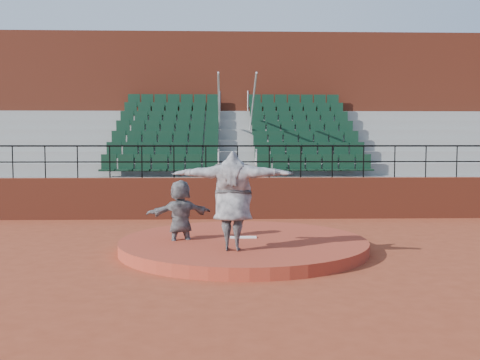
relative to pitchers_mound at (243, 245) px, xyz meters
name	(u,v)px	position (x,y,z in m)	size (l,w,h in m)	color
ground	(243,250)	(0.00, 0.00, -0.12)	(90.00, 90.00, 0.00)	brown
pitchers_mound	(243,245)	(0.00, 0.00, 0.00)	(5.50, 5.50, 0.25)	#A13824
pitching_rubber	(243,237)	(0.00, 0.15, 0.14)	(0.60, 0.15, 0.03)	white
boundary_wall	(238,198)	(0.00, 5.00, 0.53)	(24.00, 0.30, 1.30)	maroon
wall_railing	(238,155)	(0.00, 5.00, 1.90)	(24.04, 0.05, 1.03)	black
seating_deck	(235,167)	(0.00, 8.64, 1.33)	(24.00, 5.97, 4.63)	gray
press_box_facade	(233,117)	(0.00, 12.60, 3.43)	(24.00, 3.00, 7.10)	maroon
pitcher	(233,201)	(-0.26, -1.20, 1.12)	(2.44, 0.66, 1.99)	black
fielder	(180,215)	(-1.40, -0.03, 0.67)	(1.47, 0.47, 1.59)	black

